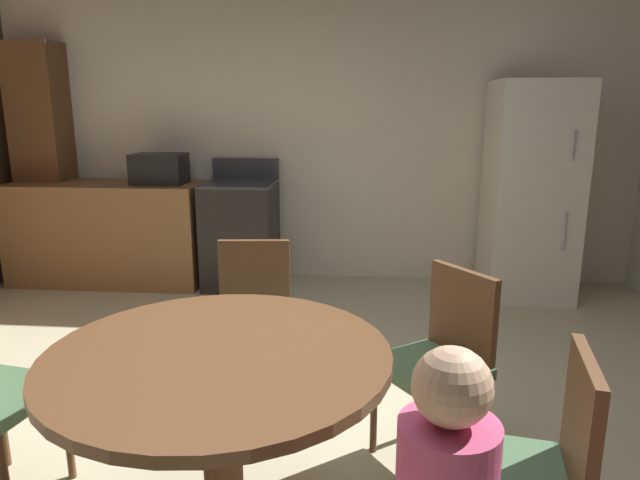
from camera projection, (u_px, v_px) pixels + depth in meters
The scene contains 11 objects.
ground_plane at pixel (256, 460), 2.57m from camera, with size 14.00×14.00×0.00m, color beige.
wall_back at pixel (316, 130), 5.09m from camera, with size 5.95×0.12×2.70m, color silver.
kitchen_counter at pixel (109, 233), 5.06m from camera, with size 1.70×0.60×0.90m, color olive.
pantry_column at pixel (45, 163), 5.15m from camera, with size 0.44×0.36×2.10m, color brown.
oven_range at pixel (241, 234), 4.96m from camera, with size 0.60×0.60×1.10m.
refrigerator at pixel (531, 192), 4.61m from camera, with size 0.68×0.68×1.76m.
microwave at pixel (159, 169), 4.89m from camera, with size 0.44×0.32×0.26m, color black.
dining_table at pixel (220, 394), 1.95m from camera, with size 1.18×1.18×0.76m.
chair_northeast at pixel (441, 353), 2.50m from camera, with size 0.56×0.56×0.87m.
chair_east at pixel (535, 467), 1.72m from camera, with size 0.46×0.46×0.87m.
chair_north at pixel (253, 313), 2.98m from camera, with size 0.44×0.44×0.87m.
Camera 1 is at (0.49, -2.23, 1.57)m, focal length 31.77 mm.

